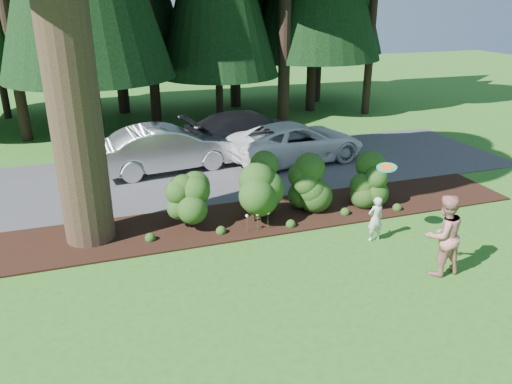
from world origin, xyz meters
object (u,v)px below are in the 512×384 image
car_dark_suv (251,131)px  car_white_suv (296,142)px  car_silver_wagon (167,148)px  frisbee (387,167)px  child (375,219)px  adult (443,235)px

car_dark_suv → car_white_suv: bearing=-155.1°
car_silver_wagon → frisbee: 8.66m
car_white_suv → car_silver_wagon: bearing=77.8°
car_white_suv → child: car_white_suv is taller
car_dark_suv → child: (0.54, -8.76, -0.23)m
car_white_suv → adult: 8.78m
car_dark_suv → frisbee: frisbee is taller
car_white_suv → car_dark_suv: (-1.22, 1.92, 0.06)m
adult → frisbee: bearing=-78.4°
car_white_suv → car_dark_suv: car_dark_suv is taller
car_dark_suv → frisbee: bearing=176.7°
car_dark_suv → adult: adult is taller
car_white_suv → child: 6.87m
child → adult: (0.53, -1.94, 0.36)m
car_white_suv → adult: bearing=172.6°
car_white_suv → child: (-0.68, -6.84, -0.16)m
car_silver_wagon → adult: (4.71, -9.27, 0.11)m
adult → frisbee: frisbee is taller
child → frisbee: size_ratio=2.39×
car_dark_suv → adult: 10.76m
car_dark_suv → child: bearing=175.9°
car_dark_suv → adult: size_ratio=2.87×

